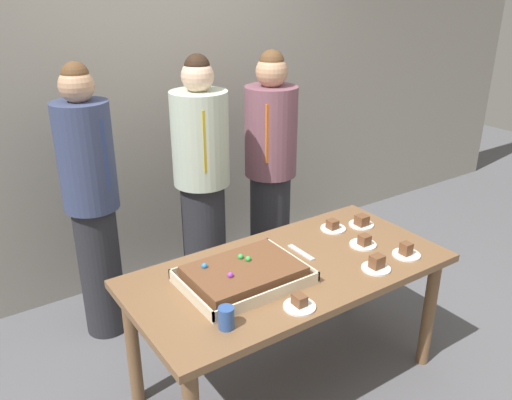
{
  "coord_description": "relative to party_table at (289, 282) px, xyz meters",
  "views": [
    {
      "loc": [
        -1.47,
        -1.85,
        2.11
      ],
      "look_at": [
        -0.11,
        0.15,
        1.08
      ],
      "focal_mm": 36.77,
      "sensor_mm": 36.0,
      "label": 1
    }
  ],
  "objects": [
    {
      "name": "plated_slice_near_left",
      "position": [
        0.48,
        0.21,
        0.11
      ],
      "size": [
        0.15,
        0.15,
        0.06
      ],
      "color": "white",
      "rests_on": "party_table"
    },
    {
      "name": "cake_server_utensil",
      "position": [
        0.14,
        0.09,
        0.1
      ],
      "size": [
        0.03,
        0.2,
        0.01
      ],
      "primitive_type": "cube",
      "color": "silver",
      "rests_on": "party_table"
    },
    {
      "name": "plated_slice_near_right",
      "position": [
        0.66,
        0.15,
        0.12
      ],
      "size": [
        0.15,
        0.15,
        0.07
      ],
      "color": "white",
      "rests_on": "party_table"
    },
    {
      "name": "sheet_cake",
      "position": [
        -0.27,
        0.01,
        0.13
      ],
      "size": [
        0.6,
        0.44,
        0.11
      ],
      "color": "beige",
      "rests_on": "party_table"
    },
    {
      "name": "plated_slice_center_front",
      "position": [
        -0.18,
        -0.31,
        0.11
      ],
      "size": [
        0.15,
        0.15,
        0.06
      ],
      "color": "white",
      "rests_on": "party_table"
    },
    {
      "name": "ground_plane",
      "position": [
        0.0,
        0.0,
        -0.64
      ],
      "size": [
        12.0,
        12.0,
        0.0
      ],
      "primitive_type": "plane",
      "color": "#5B5B60"
    },
    {
      "name": "person_striped_tie_right",
      "position": [
        -0.67,
        1.04,
        0.25
      ],
      "size": [
        0.32,
        0.32,
        1.71
      ],
      "rotation": [
        0.0,
        0.0,
        -1.2
      ],
      "color": "#28282D",
      "rests_on": "ground_plane"
    },
    {
      "name": "plated_slice_center_back",
      "position": [
        0.35,
        -0.26,
        0.12
      ],
      "size": [
        0.15,
        0.15,
        0.08
      ],
      "color": "white",
      "rests_on": "party_table"
    },
    {
      "name": "interior_back_panel",
      "position": [
        0.0,
        1.6,
        0.86
      ],
      "size": [
        8.0,
        0.12,
        3.0
      ],
      "primitive_type": "cube",
      "color": "#9E998E",
      "rests_on": "ground_plane"
    },
    {
      "name": "drink_cup_nearest",
      "position": [
        -0.54,
        -0.25,
        0.14
      ],
      "size": [
        0.07,
        0.07,
        0.1
      ],
      "primitive_type": "cylinder",
      "color": "#2D5199",
      "rests_on": "party_table"
    },
    {
      "name": "person_serving_front",
      "position": [
        0.58,
        0.99,
        0.23
      ],
      "size": [
        0.36,
        0.36,
        1.69
      ],
      "rotation": [
        0.0,
        0.0,
        -2.29
      ],
      "color": "#28282D",
      "rests_on": "ground_plane"
    },
    {
      "name": "party_table",
      "position": [
        0.0,
        0.0,
        0.0
      ],
      "size": [
        1.68,
        0.82,
        0.73
      ],
      "color": "brown",
      "rests_on": "ground_plane"
    },
    {
      "name": "plated_slice_far_left",
      "position": [
        0.48,
        -0.04,
        0.11
      ],
      "size": [
        0.15,
        0.15,
        0.07
      ],
      "color": "white",
      "rests_on": "party_table"
    },
    {
      "name": "person_green_shirt_behind",
      "position": [
        0.01,
        0.94,
        0.24
      ],
      "size": [
        0.36,
        0.36,
        1.71
      ],
      "rotation": [
        0.0,
        0.0,
        -1.87
      ],
      "color": "#28282D",
      "rests_on": "ground_plane"
    },
    {
      "name": "plated_slice_far_right",
      "position": [
        0.59,
        -0.25,
        0.12
      ],
      "size": [
        0.15,
        0.15,
        0.08
      ],
      "color": "white",
      "rests_on": "party_table"
    }
  ]
}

